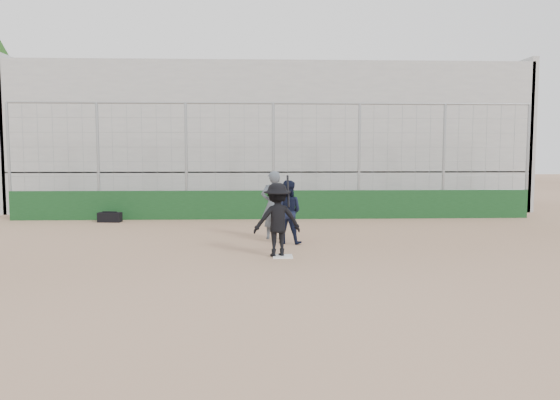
{
  "coord_description": "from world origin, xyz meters",
  "views": [
    {
      "loc": [
        -0.56,
        -11.94,
        2.32
      ],
      "look_at": [
        0.0,
        1.4,
        1.15
      ],
      "focal_mm": 35.0,
      "sensor_mm": 36.0,
      "label": 1
    }
  ],
  "objects_px": {
    "equipment_bag": "(110,217)",
    "umpire": "(274,208)",
    "batter_at_plate": "(277,220)",
    "catcher_crouched": "(287,222)"
  },
  "relations": [
    {
      "from": "catcher_crouched",
      "to": "umpire",
      "type": "relative_size",
      "value": 0.67
    },
    {
      "from": "batter_at_plate",
      "to": "equipment_bag",
      "type": "height_order",
      "value": "batter_at_plate"
    },
    {
      "from": "batter_at_plate",
      "to": "equipment_bag",
      "type": "distance_m",
      "value": 8.24
    },
    {
      "from": "equipment_bag",
      "to": "umpire",
      "type": "bearing_deg",
      "value": -35.14
    },
    {
      "from": "batter_at_plate",
      "to": "equipment_bag",
      "type": "relative_size",
      "value": 2.29
    },
    {
      "from": "batter_at_plate",
      "to": "umpire",
      "type": "height_order",
      "value": "batter_at_plate"
    },
    {
      "from": "catcher_crouched",
      "to": "equipment_bag",
      "type": "xyz_separation_m",
      "value": [
        -5.68,
        4.55,
        -0.38
      ]
    },
    {
      "from": "batter_at_plate",
      "to": "umpire",
      "type": "xyz_separation_m",
      "value": [
        -0.01,
        2.45,
        0.0
      ]
    },
    {
      "from": "batter_at_plate",
      "to": "equipment_bag",
      "type": "bearing_deg",
      "value": 130.76
    },
    {
      "from": "umpire",
      "to": "catcher_crouched",
      "type": "bearing_deg",
      "value": 112.49
    }
  ]
}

